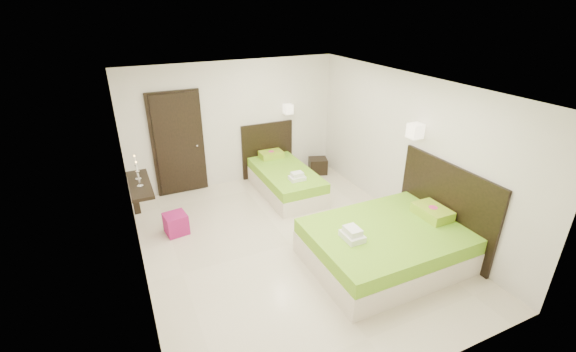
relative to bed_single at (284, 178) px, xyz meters
name	(u,v)px	position (x,y,z in m)	size (l,w,h in m)	color
floor	(290,244)	(-0.72, -1.84, -0.30)	(5.50, 5.50, 0.00)	beige
bed_single	(284,178)	(0.00, 0.00, 0.00)	(1.19, 1.98, 1.63)	beige
bed_double	(390,242)	(0.46, -2.86, 0.03)	(2.28, 1.94, 1.88)	beige
nightstand	(318,166)	(1.09, 0.51, -0.12)	(0.40, 0.35, 0.35)	black
ottoman	(176,224)	(-2.35, -0.69, -0.12)	(0.36, 0.36, 0.36)	#8D1254
door	(178,144)	(-1.92, 0.86, 0.75)	(1.02, 0.15, 2.14)	black
console_shelf	(139,185)	(-2.81, -0.24, 0.52)	(0.35, 1.20, 0.78)	black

